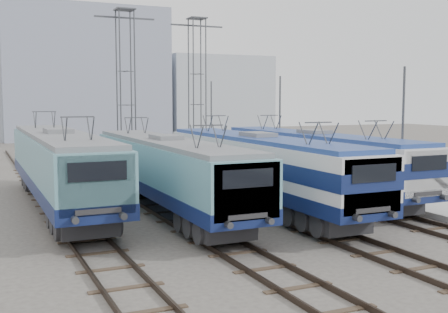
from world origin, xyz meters
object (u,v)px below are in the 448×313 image
at_px(catenary_tower_west, 126,83).
at_px(locomotive_center_right, 259,164).
at_px(mast_front, 402,139).
at_px(locomotive_center_left, 168,168).
at_px(locomotive_far_left, 60,163).
at_px(catenary_tower_east, 197,85).
at_px(mast_mid, 280,128).
at_px(locomotive_far_right, 316,157).
at_px(mast_rear, 211,121).

bearing_deg(catenary_tower_west, locomotive_center_right, -82.49).
bearing_deg(mast_front, locomotive_center_right, 155.25).
bearing_deg(locomotive_center_left, locomotive_center_right, -9.36).
height_order(locomotive_far_left, catenary_tower_east, catenary_tower_east).
bearing_deg(mast_mid, mast_front, -90.00).
bearing_deg(catenary_tower_west, mast_mid, -42.93).
distance_m(catenary_tower_east, mast_mid, 10.69).
height_order(locomotive_far_right, catenary_tower_west, catenary_tower_west).
relative_size(locomotive_center_left, catenary_tower_west, 1.44).
relative_size(catenary_tower_east, mast_front, 1.71).
bearing_deg(locomotive_center_right, mast_mid, 55.01).
height_order(locomotive_center_left, mast_front, mast_front).
height_order(locomotive_far_right, mast_front, mast_front).
xyz_separation_m(locomotive_center_right, mast_mid, (6.35, 9.07, 1.25)).
height_order(locomotive_center_left, mast_mid, mast_mid).
relative_size(locomotive_far_right, mast_rear, 2.47).
bearing_deg(catenary_tower_east, locomotive_far_left, -131.01).
relative_size(mast_front, mast_rear, 1.00).
relative_size(locomotive_far_right, catenary_tower_east, 1.44).
height_order(catenary_tower_west, catenary_tower_east, same).
relative_size(locomotive_far_left, mast_rear, 2.65).
height_order(locomotive_center_right, mast_front, mast_front).
bearing_deg(mast_mid, catenary_tower_west, 137.07).
xyz_separation_m(locomotive_center_right, catenary_tower_east, (4.25, 19.07, 4.39)).
bearing_deg(catenary_tower_east, locomotive_center_left, -115.52).
relative_size(locomotive_far_left, locomotive_far_right, 1.07).
xyz_separation_m(locomotive_center_left, locomotive_center_right, (4.50, -0.74, 0.09)).
relative_size(locomotive_far_left, catenary_tower_east, 1.54).
bearing_deg(mast_mid, locomotive_far_right, -104.36).
relative_size(locomotive_center_right, locomotive_far_right, 1.02).
relative_size(locomotive_center_left, mast_rear, 2.47).
distance_m(locomotive_far_left, mast_rear, 23.11).
height_order(catenary_tower_east, mast_mid, catenary_tower_east).
height_order(catenary_tower_east, mast_front, catenary_tower_east).
distance_m(locomotive_far_left, catenary_tower_east, 20.65).
xyz_separation_m(catenary_tower_west, mast_mid, (8.60, -8.00, -3.14)).
relative_size(locomotive_far_left, catenary_tower_west, 1.54).
height_order(locomotive_far_left, catenary_tower_west, catenary_tower_west).
bearing_deg(catenary_tower_east, mast_front, -84.55).
height_order(locomotive_far_left, locomotive_center_right, locomotive_far_left).
height_order(catenary_tower_west, mast_front, catenary_tower_west).
relative_size(locomotive_center_left, catenary_tower_east, 1.44).
distance_m(locomotive_center_left, locomotive_far_right, 9.07).
relative_size(locomotive_center_right, catenary_tower_west, 1.47).
relative_size(catenary_tower_west, mast_rear, 1.71).
bearing_deg(locomotive_center_left, catenary_tower_east, 64.48).
xyz_separation_m(catenary_tower_east, mast_mid, (2.10, -10.00, -3.14)).
height_order(locomotive_center_left, mast_rear, mast_rear).
bearing_deg(catenary_tower_west, locomotive_far_left, -117.02).
relative_size(locomotive_far_left, mast_mid, 2.65).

